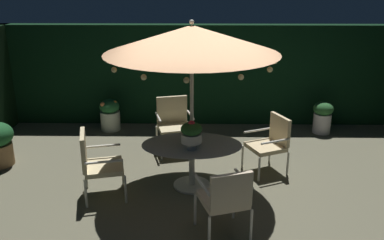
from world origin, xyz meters
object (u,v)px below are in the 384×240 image
Objects in this scene: potted_plant_back_left at (323,116)px; patio_dining_table at (192,153)px; patio_chair_north at (96,161)px; patio_chair_east at (271,140)px; patio_chair_northeast at (226,197)px; patio_umbrella at (192,40)px; centerpiece_planter at (191,133)px; potted_plant_right_near at (110,114)px; patio_chair_southeast at (174,121)px.

patio_dining_table is at bearing -138.31° from potted_plant_back_left.
patio_chair_north is 1.08× the size of patio_chair_east.
patio_chair_north is 1.05× the size of patio_chair_northeast.
patio_chair_northeast is (0.44, -1.37, -1.73)m from patio_umbrella.
patio_dining_table is 3.46× the size of centerpiece_planter.
patio_chair_north is at bearing -166.11° from patio_dining_table.
patio_chair_northeast is at bearing -69.10° from centerpiece_planter.
patio_chair_east is 3.66m from potted_plant_right_near.
patio_chair_northeast is at bearing -72.03° from patio_umbrella.
patio_umbrella reaches higher than potted_plant_back_left.
patio_chair_east is 2.29m from potted_plant_back_left.
centerpiece_planter reaches higher than patio_chair_east.
patio_chair_northeast is 2.88m from patio_chair_southeast.
patio_chair_southeast reaches higher than patio_chair_northeast.
patio_chair_northeast is at bearing -73.76° from patio_chair_southeast.
patio_chair_north reaches higher than patio_chair_northeast.
patio_umbrella reaches higher than patio_chair_northeast.
centerpiece_planter reaches higher than potted_plant_right_near.
patio_chair_east is (1.32, 0.79, -0.43)m from centerpiece_planter.
centerpiece_planter reaches higher than patio_chair_northeast.
patio_chair_southeast reaches higher than potted_plant_right_near.
patio_chair_east is (2.73, 0.93, -0.04)m from patio_chair_north.
patio_chair_southeast is (-0.36, 1.40, -1.71)m from patio_umbrella.
potted_plant_right_near is at bearing 178.72° from potted_plant_back_left.
patio_chair_east is (0.87, 1.95, -0.03)m from patio_chair_northeast.
patio_dining_table is 1.44m from patio_chair_east.
patio_chair_north reaches higher than patio_chair_southeast.
patio_dining_table is at bearing 71.48° from patio_umbrella.
patio_chair_southeast is (-0.36, 1.60, -0.37)m from centerpiece_planter.
patio_dining_table is 2.28× the size of potted_plant_back_left.
potted_plant_back_left is at bearing 52.83° from patio_chair_east.
patio_dining_table is 1.44m from patio_chair_northeast.
potted_plant_right_near is (-1.79, 2.50, -1.96)m from patio_umbrella.
patio_umbrella is 2.52× the size of patio_chair_southeast.
patio_chair_north is (-1.41, -0.35, 0.02)m from patio_dining_table.
patio_umbrella reaches higher than potted_plant_right_near.
centerpiece_planter reaches higher than patio_chair_southeast.
potted_plant_back_left is (2.70, 2.40, -1.94)m from patio_umbrella.
patio_chair_north is at bearing -166.11° from patio_umbrella.
patio_umbrella reaches higher than patio_chair_southeast.
patio_chair_southeast is 1.82m from potted_plant_right_near.
patio_chair_north is at bearing -146.18° from potted_plant_back_left.
patio_dining_table reaches higher than potted_plant_back_left.
patio_chair_northeast is 1.02× the size of patio_chair_east.
patio_chair_north is at bearing 151.12° from patio_chair_northeast.
patio_chair_east is (1.32, 0.58, -1.76)m from patio_umbrella.
centerpiece_planter is (-0.00, -0.20, -1.33)m from patio_umbrella.
patio_chair_north is 2.11m from patio_chair_northeast.
patio_umbrella reaches higher than patio_chair_north.
patio_chair_northeast reaches higher than patio_chair_east.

